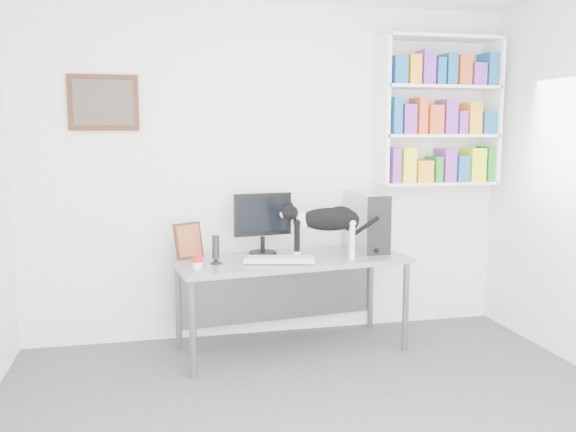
{
  "coord_description": "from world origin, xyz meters",
  "views": [
    {
      "loc": [
        -0.97,
        -2.91,
        1.68
      ],
      "look_at": [
        0.03,
        1.53,
        1.05
      ],
      "focal_mm": 38.0,
      "sensor_mm": 36.0,
      "label": 1
    }
  ],
  "objects_px": {
    "desk": "(292,304)",
    "leaning_print": "(188,240)",
    "bookshelf": "(439,111)",
    "cat": "(327,232)",
    "monitor": "(263,223)",
    "soup_can": "(198,262)",
    "speaker": "(216,249)",
    "pc_tower": "(367,222)",
    "keyboard": "(279,260)"
  },
  "relations": [
    {
      "from": "desk",
      "to": "leaning_print",
      "type": "height_order",
      "value": "leaning_print"
    },
    {
      "from": "bookshelf",
      "to": "cat",
      "type": "bearing_deg",
      "value": -158.55
    },
    {
      "from": "bookshelf",
      "to": "desk",
      "type": "relative_size",
      "value": 0.71
    },
    {
      "from": "bookshelf",
      "to": "monitor",
      "type": "height_order",
      "value": "bookshelf"
    },
    {
      "from": "monitor",
      "to": "desk",
      "type": "bearing_deg",
      "value": -52.46
    },
    {
      "from": "bookshelf",
      "to": "leaning_print",
      "type": "relative_size",
      "value": 4.42
    },
    {
      "from": "leaning_print",
      "to": "soup_can",
      "type": "distance_m",
      "value": 0.42
    },
    {
      "from": "bookshelf",
      "to": "speaker",
      "type": "bearing_deg",
      "value": -167.94
    },
    {
      "from": "bookshelf",
      "to": "monitor",
      "type": "bearing_deg",
      "value": -174.86
    },
    {
      "from": "pc_tower",
      "to": "leaning_print",
      "type": "height_order",
      "value": "pc_tower"
    },
    {
      "from": "desk",
      "to": "cat",
      "type": "bearing_deg",
      "value": -30.65
    },
    {
      "from": "leaning_print",
      "to": "pc_tower",
      "type": "bearing_deg",
      "value": -28.02
    },
    {
      "from": "soup_can",
      "to": "keyboard",
      "type": "bearing_deg",
      "value": 9.78
    },
    {
      "from": "monitor",
      "to": "bookshelf",
      "type": "bearing_deg",
      "value": -3.18
    },
    {
      "from": "bookshelf",
      "to": "keyboard",
      "type": "distance_m",
      "value": 1.89
    },
    {
      "from": "pc_tower",
      "to": "soup_can",
      "type": "distance_m",
      "value": 1.45
    },
    {
      "from": "pc_tower",
      "to": "soup_can",
      "type": "relative_size",
      "value": 4.67
    },
    {
      "from": "pc_tower",
      "to": "cat",
      "type": "bearing_deg",
      "value": -151.06
    },
    {
      "from": "desk",
      "to": "speaker",
      "type": "distance_m",
      "value": 0.76
    },
    {
      "from": "pc_tower",
      "to": "monitor",
      "type": "bearing_deg",
      "value": 174.81
    },
    {
      "from": "desk",
      "to": "keyboard",
      "type": "bearing_deg",
      "value": -140.55
    },
    {
      "from": "bookshelf",
      "to": "pc_tower",
      "type": "height_order",
      "value": "bookshelf"
    },
    {
      "from": "speaker",
      "to": "soup_can",
      "type": "distance_m",
      "value": 0.22
    },
    {
      "from": "keyboard",
      "to": "leaning_print",
      "type": "bearing_deg",
      "value": 167.48
    },
    {
      "from": "desk",
      "to": "soup_can",
      "type": "bearing_deg",
      "value": -168.96
    },
    {
      "from": "pc_tower",
      "to": "speaker",
      "type": "xyz_separation_m",
      "value": [
        -1.24,
        -0.24,
        -0.12
      ]
    },
    {
      "from": "pc_tower",
      "to": "speaker",
      "type": "distance_m",
      "value": 1.27
    },
    {
      "from": "monitor",
      "to": "leaning_print",
      "type": "xyz_separation_m",
      "value": [
        -0.58,
        -0.02,
        -0.11
      ]
    },
    {
      "from": "leaning_print",
      "to": "monitor",
      "type": "bearing_deg",
      "value": -25.47
    },
    {
      "from": "pc_tower",
      "to": "leaning_print",
      "type": "relative_size",
      "value": 1.67
    },
    {
      "from": "leaning_print",
      "to": "speaker",
      "type": "bearing_deg",
      "value": -82.11
    },
    {
      "from": "bookshelf",
      "to": "cat",
      "type": "distance_m",
      "value": 1.49
    },
    {
      "from": "cat",
      "to": "bookshelf",
      "type": "bearing_deg",
      "value": 34.51
    },
    {
      "from": "pc_tower",
      "to": "soup_can",
      "type": "bearing_deg",
      "value": -166.99
    },
    {
      "from": "cat",
      "to": "desk",
      "type": "bearing_deg",
      "value": 169.46
    },
    {
      "from": "bookshelf",
      "to": "keyboard",
      "type": "xyz_separation_m",
      "value": [
        -1.46,
        -0.46,
        -1.1
      ]
    },
    {
      "from": "keyboard",
      "to": "leaning_print",
      "type": "relative_size",
      "value": 1.84
    },
    {
      "from": "monitor",
      "to": "speaker",
      "type": "height_order",
      "value": "monitor"
    },
    {
      "from": "keyboard",
      "to": "cat",
      "type": "relative_size",
      "value": 0.78
    },
    {
      "from": "keyboard",
      "to": "speaker",
      "type": "xyz_separation_m",
      "value": [
        -0.46,
        0.05,
        0.09
      ]
    },
    {
      "from": "pc_tower",
      "to": "cat",
      "type": "distance_m",
      "value": 0.49
    },
    {
      "from": "desk",
      "to": "cat",
      "type": "relative_size",
      "value": 2.64
    },
    {
      "from": "desk",
      "to": "pc_tower",
      "type": "relative_size",
      "value": 3.73
    },
    {
      "from": "desk",
      "to": "speaker",
      "type": "xyz_separation_m",
      "value": [
        -0.59,
        -0.09,
        0.47
      ]
    },
    {
      "from": "leaning_print",
      "to": "soup_can",
      "type": "xyz_separation_m",
      "value": [
        0.04,
        -0.41,
        -0.09
      ]
    },
    {
      "from": "speaker",
      "to": "monitor",
      "type": "bearing_deg",
      "value": 45.61
    },
    {
      "from": "desk",
      "to": "soup_can",
      "type": "xyz_separation_m",
      "value": [
        -0.73,
        -0.24,
        0.41
      ]
    },
    {
      "from": "bookshelf",
      "to": "pc_tower",
      "type": "relative_size",
      "value": 2.64
    },
    {
      "from": "speaker",
      "to": "leaning_print",
      "type": "distance_m",
      "value": 0.31
    },
    {
      "from": "bookshelf",
      "to": "soup_can",
      "type": "xyz_separation_m",
      "value": [
        -2.07,
        -0.56,
        -1.07
      ]
    }
  ]
}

